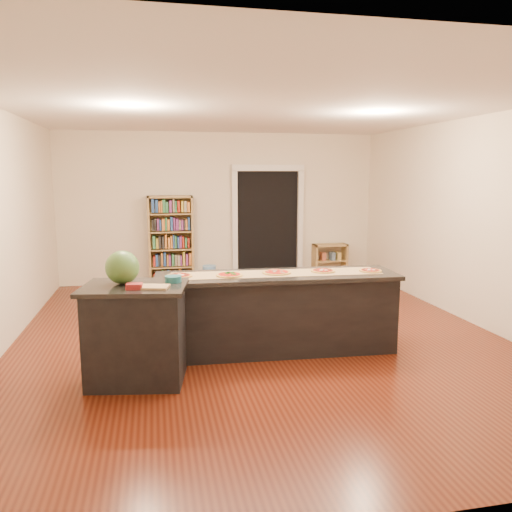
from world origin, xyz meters
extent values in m
cube|color=beige|center=(0.00, 0.00, 1.40)|extent=(6.00, 7.00, 2.80)
cube|color=#561F0E|center=(0.00, 0.00, 0.00)|extent=(6.00, 7.00, 0.01)
cube|color=white|center=(0.00, 0.00, 2.80)|extent=(6.00, 7.00, 0.01)
cube|color=black|center=(0.90, 3.48, 1.05)|extent=(1.20, 0.02, 2.10)
cube|color=silver|center=(0.25, 3.44, 1.05)|extent=(0.10, 0.08, 2.10)
cube|color=silver|center=(1.55, 3.44, 1.05)|extent=(0.10, 0.08, 2.10)
cube|color=silver|center=(0.90, 3.44, 2.15)|extent=(1.40, 0.08, 0.12)
cube|color=black|center=(0.09, -0.54, 0.43)|extent=(2.68, 0.67, 0.86)
cube|color=black|center=(0.09, -0.54, 0.89)|extent=(2.76, 0.75, 0.05)
cube|color=black|center=(-1.47, -1.12, 0.47)|extent=(0.90, 0.64, 0.93)
cube|color=black|center=(-1.47, -1.12, 0.95)|extent=(0.98, 0.72, 0.04)
cube|color=tan|center=(-0.97, 3.30, 0.82)|extent=(0.82, 0.29, 1.64)
cube|color=tan|center=(2.13, 3.31, 0.33)|extent=(0.67, 0.29, 0.67)
cylinder|color=#64A0E0|center=(-0.29, 3.09, 0.18)|extent=(0.25, 0.25, 0.36)
cube|color=#A07C52|center=(0.09, -0.52, 0.91)|extent=(2.41, 0.55, 0.00)
sphere|color=#144214|center=(-1.58, -1.03, 1.14)|extent=(0.33, 0.33, 0.33)
cube|color=tan|center=(-1.29, -1.27, 0.98)|extent=(0.33, 0.26, 0.02)
cube|color=maroon|center=(-1.46, -1.28, 1.00)|extent=(0.15, 0.11, 0.05)
cylinder|color=#195966|center=(-1.09, -1.04, 1.01)|extent=(0.16, 0.16, 0.06)
cylinder|color=#D4A951|center=(-1.01, -0.48, 0.92)|extent=(0.28, 0.28, 0.02)
cylinder|color=#A5190C|center=(-1.01, -0.48, 0.93)|extent=(0.23, 0.23, 0.00)
cylinder|color=#D4A951|center=(-0.46, -0.55, 0.92)|extent=(0.28, 0.28, 0.02)
cylinder|color=#A5190C|center=(-0.46, -0.55, 0.93)|extent=(0.23, 0.23, 0.00)
cylinder|color=#D4A951|center=(0.10, -0.51, 0.92)|extent=(0.31, 0.31, 0.02)
cylinder|color=#A5190C|center=(0.10, -0.51, 0.93)|extent=(0.26, 0.26, 0.00)
cylinder|color=#D4A951|center=(0.65, -0.53, 0.92)|extent=(0.26, 0.26, 0.02)
cylinder|color=#A5190C|center=(0.65, -0.53, 0.93)|extent=(0.22, 0.22, 0.00)
cylinder|color=#D4A951|center=(1.19, -0.63, 0.92)|extent=(0.26, 0.26, 0.02)
cylinder|color=#A5190C|center=(1.19, -0.63, 0.93)|extent=(0.21, 0.21, 0.00)
camera|label=1|loc=(-1.26, -5.95, 2.03)|focal=35.00mm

